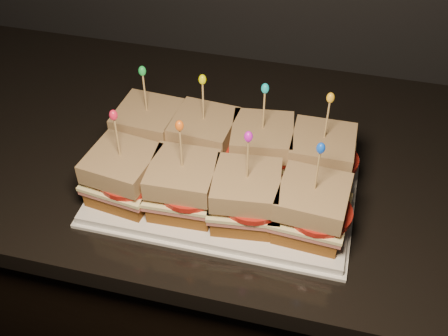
# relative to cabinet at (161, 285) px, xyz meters

# --- Properties ---
(cabinet) EXTENTS (2.55, 0.59, 0.87)m
(cabinet) POSITION_rel_cabinet_xyz_m (0.00, 0.00, 0.00)
(cabinet) COLOR black
(cabinet) RESTS_ON ground
(granite_slab) EXTENTS (2.59, 0.63, 0.04)m
(granite_slab) POSITION_rel_cabinet_xyz_m (0.00, 0.00, 0.45)
(granite_slab) COLOR black
(granite_slab) RESTS_ON cabinet
(platter) EXTENTS (0.41, 0.25, 0.02)m
(platter) POSITION_rel_cabinet_xyz_m (0.18, -0.11, 0.48)
(platter) COLOR white
(platter) RESTS_ON granite_slab
(platter_rim) EXTENTS (0.42, 0.26, 0.01)m
(platter_rim) POSITION_rel_cabinet_xyz_m (0.18, -0.11, 0.47)
(platter_rim) COLOR white
(platter_rim) RESTS_ON granite_slab
(sandwich_0_bread_bot) EXTENTS (0.10, 0.10, 0.03)m
(sandwich_0_bread_bot) POSITION_rel_cabinet_xyz_m (0.04, -0.05, 0.50)
(sandwich_0_bread_bot) COLOR #57300E
(sandwich_0_bread_bot) RESTS_ON platter
(sandwich_0_ham) EXTENTS (0.11, 0.11, 0.01)m
(sandwich_0_ham) POSITION_rel_cabinet_xyz_m (0.04, -0.05, 0.52)
(sandwich_0_ham) COLOR #BA5D54
(sandwich_0_ham) RESTS_ON sandwich_0_bread_bot
(sandwich_0_cheese) EXTENTS (0.11, 0.11, 0.01)m
(sandwich_0_cheese) POSITION_rel_cabinet_xyz_m (0.04, -0.05, 0.52)
(sandwich_0_cheese) COLOR #FFF5A9
(sandwich_0_cheese) RESTS_ON sandwich_0_ham
(sandwich_0_tomato) EXTENTS (0.10, 0.10, 0.01)m
(sandwich_0_tomato) POSITION_rel_cabinet_xyz_m (0.05, -0.06, 0.53)
(sandwich_0_tomato) COLOR #B51E14
(sandwich_0_tomato) RESTS_ON sandwich_0_cheese
(sandwich_0_bread_top) EXTENTS (0.10, 0.10, 0.03)m
(sandwich_0_bread_top) POSITION_rel_cabinet_xyz_m (0.04, -0.05, 0.55)
(sandwich_0_bread_top) COLOR #552D10
(sandwich_0_bread_top) RESTS_ON sandwich_0_tomato
(sandwich_0_pick) EXTENTS (0.00, 0.00, 0.09)m
(sandwich_0_pick) POSITION_rel_cabinet_xyz_m (0.04, -0.05, 0.60)
(sandwich_0_pick) COLOR tan
(sandwich_0_pick) RESTS_ON sandwich_0_bread_top
(sandwich_0_frill) EXTENTS (0.01, 0.01, 0.02)m
(sandwich_0_frill) POSITION_rel_cabinet_xyz_m (0.04, -0.05, 0.64)
(sandwich_0_frill) COLOR green
(sandwich_0_frill) RESTS_ON sandwich_0_pick
(sandwich_1_bread_bot) EXTENTS (0.10, 0.10, 0.03)m
(sandwich_1_bread_bot) POSITION_rel_cabinet_xyz_m (0.14, -0.05, 0.50)
(sandwich_1_bread_bot) COLOR #57300E
(sandwich_1_bread_bot) RESTS_ON platter
(sandwich_1_ham) EXTENTS (0.11, 0.11, 0.01)m
(sandwich_1_ham) POSITION_rel_cabinet_xyz_m (0.14, -0.05, 0.52)
(sandwich_1_ham) COLOR #BA5D54
(sandwich_1_ham) RESTS_ON sandwich_1_bread_bot
(sandwich_1_cheese) EXTENTS (0.11, 0.11, 0.01)m
(sandwich_1_cheese) POSITION_rel_cabinet_xyz_m (0.14, -0.05, 0.52)
(sandwich_1_cheese) COLOR #FFF5A9
(sandwich_1_cheese) RESTS_ON sandwich_1_ham
(sandwich_1_tomato) EXTENTS (0.10, 0.10, 0.01)m
(sandwich_1_tomato) POSITION_rel_cabinet_xyz_m (0.15, -0.06, 0.53)
(sandwich_1_tomato) COLOR #B51E14
(sandwich_1_tomato) RESTS_ON sandwich_1_cheese
(sandwich_1_bread_top) EXTENTS (0.10, 0.10, 0.03)m
(sandwich_1_bread_top) POSITION_rel_cabinet_xyz_m (0.14, -0.05, 0.55)
(sandwich_1_bread_top) COLOR #552D10
(sandwich_1_bread_top) RESTS_ON sandwich_1_tomato
(sandwich_1_pick) EXTENTS (0.00, 0.00, 0.09)m
(sandwich_1_pick) POSITION_rel_cabinet_xyz_m (0.14, -0.05, 0.60)
(sandwich_1_pick) COLOR tan
(sandwich_1_pick) RESTS_ON sandwich_1_bread_top
(sandwich_1_frill) EXTENTS (0.01, 0.01, 0.02)m
(sandwich_1_frill) POSITION_rel_cabinet_xyz_m (0.14, -0.05, 0.64)
(sandwich_1_frill) COLOR #E2E603
(sandwich_1_frill) RESTS_ON sandwich_1_pick
(sandwich_2_bread_bot) EXTENTS (0.11, 0.11, 0.03)m
(sandwich_2_bread_bot) POSITION_rel_cabinet_xyz_m (0.23, -0.05, 0.50)
(sandwich_2_bread_bot) COLOR #57300E
(sandwich_2_bread_bot) RESTS_ON platter
(sandwich_2_ham) EXTENTS (0.12, 0.11, 0.01)m
(sandwich_2_ham) POSITION_rel_cabinet_xyz_m (0.23, -0.05, 0.52)
(sandwich_2_ham) COLOR #BA5D54
(sandwich_2_ham) RESTS_ON sandwich_2_bread_bot
(sandwich_2_cheese) EXTENTS (0.12, 0.12, 0.01)m
(sandwich_2_cheese) POSITION_rel_cabinet_xyz_m (0.23, -0.05, 0.52)
(sandwich_2_cheese) COLOR #FFF5A9
(sandwich_2_cheese) RESTS_ON sandwich_2_ham
(sandwich_2_tomato) EXTENTS (0.10, 0.10, 0.01)m
(sandwich_2_tomato) POSITION_rel_cabinet_xyz_m (0.24, -0.06, 0.53)
(sandwich_2_tomato) COLOR #B51E14
(sandwich_2_tomato) RESTS_ON sandwich_2_cheese
(sandwich_2_bread_top) EXTENTS (0.11, 0.11, 0.03)m
(sandwich_2_bread_top) POSITION_rel_cabinet_xyz_m (0.23, -0.05, 0.55)
(sandwich_2_bread_top) COLOR #552D10
(sandwich_2_bread_top) RESTS_ON sandwich_2_tomato
(sandwich_2_pick) EXTENTS (0.00, 0.00, 0.09)m
(sandwich_2_pick) POSITION_rel_cabinet_xyz_m (0.23, -0.05, 0.60)
(sandwich_2_pick) COLOR tan
(sandwich_2_pick) RESTS_ON sandwich_2_bread_top
(sandwich_2_frill) EXTENTS (0.01, 0.01, 0.02)m
(sandwich_2_frill) POSITION_rel_cabinet_xyz_m (0.23, -0.05, 0.64)
(sandwich_2_frill) COLOR #11B8C1
(sandwich_2_frill) RESTS_ON sandwich_2_pick
(sandwich_3_bread_bot) EXTENTS (0.10, 0.10, 0.03)m
(sandwich_3_bread_bot) POSITION_rel_cabinet_xyz_m (0.33, -0.05, 0.50)
(sandwich_3_bread_bot) COLOR #57300E
(sandwich_3_bread_bot) RESTS_ON platter
(sandwich_3_ham) EXTENTS (0.11, 0.10, 0.01)m
(sandwich_3_ham) POSITION_rel_cabinet_xyz_m (0.33, -0.05, 0.52)
(sandwich_3_ham) COLOR #BA5D54
(sandwich_3_ham) RESTS_ON sandwich_3_bread_bot
(sandwich_3_cheese) EXTENTS (0.11, 0.10, 0.01)m
(sandwich_3_cheese) POSITION_rel_cabinet_xyz_m (0.33, -0.05, 0.52)
(sandwich_3_cheese) COLOR #FFF5A9
(sandwich_3_cheese) RESTS_ON sandwich_3_ham
(sandwich_3_tomato) EXTENTS (0.10, 0.10, 0.01)m
(sandwich_3_tomato) POSITION_rel_cabinet_xyz_m (0.34, -0.06, 0.53)
(sandwich_3_tomato) COLOR #B51E14
(sandwich_3_tomato) RESTS_ON sandwich_3_cheese
(sandwich_3_bread_top) EXTENTS (0.10, 0.10, 0.03)m
(sandwich_3_bread_top) POSITION_rel_cabinet_xyz_m (0.33, -0.05, 0.55)
(sandwich_3_bread_top) COLOR #552D10
(sandwich_3_bread_top) RESTS_ON sandwich_3_tomato
(sandwich_3_pick) EXTENTS (0.00, 0.00, 0.09)m
(sandwich_3_pick) POSITION_rel_cabinet_xyz_m (0.33, -0.05, 0.60)
(sandwich_3_pick) COLOR tan
(sandwich_3_pick) RESTS_ON sandwich_3_bread_top
(sandwich_3_frill) EXTENTS (0.01, 0.01, 0.02)m
(sandwich_3_frill) POSITION_rel_cabinet_xyz_m (0.33, -0.05, 0.64)
(sandwich_3_frill) COLOR gold
(sandwich_3_frill) RESTS_ON sandwich_3_pick
(sandwich_4_bread_bot) EXTENTS (0.11, 0.11, 0.03)m
(sandwich_4_bread_bot) POSITION_rel_cabinet_xyz_m (0.04, -0.17, 0.50)
(sandwich_4_bread_bot) COLOR #57300E
(sandwich_4_bread_bot) RESTS_ON platter
(sandwich_4_ham) EXTENTS (0.12, 0.11, 0.01)m
(sandwich_4_ham) POSITION_rel_cabinet_xyz_m (0.04, -0.17, 0.52)
(sandwich_4_ham) COLOR #BA5D54
(sandwich_4_ham) RESTS_ON sandwich_4_bread_bot
(sandwich_4_cheese) EXTENTS (0.12, 0.12, 0.01)m
(sandwich_4_cheese) POSITION_rel_cabinet_xyz_m (0.04, -0.17, 0.52)
(sandwich_4_cheese) COLOR #FFF5A9
(sandwich_4_cheese) RESTS_ON sandwich_4_ham
(sandwich_4_tomato) EXTENTS (0.10, 0.10, 0.01)m
(sandwich_4_tomato) POSITION_rel_cabinet_xyz_m (0.05, -0.17, 0.53)
(sandwich_4_tomato) COLOR #B51E14
(sandwich_4_tomato) RESTS_ON sandwich_4_cheese
(sandwich_4_bread_top) EXTENTS (0.11, 0.11, 0.03)m
(sandwich_4_bread_top) POSITION_rel_cabinet_xyz_m (0.04, -0.17, 0.55)
(sandwich_4_bread_top) COLOR #552D10
(sandwich_4_bread_top) RESTS_ON sandwich_4_tomato
(sandwich_4_pick) EXTENTS (0.00, 0.00, 0.09)m
(sandwich_4_pick) POSITION_rel_cabinet_xyz_m (0.04, -0.17, 0.60)
(sandwich_4_pick) COLOR tan
(sandwich_4_pick) RESTS_ON sandwich_4_bread_top
(sandwich_4_frill) EXTENTS (0.01, 0.01, 0.02)m
(sandwich_4_frill) POSITION_rel_cabinet_xyz_m (0.04, -0.17, 0.64)
(sandwich_4_frill) COLOR red
(sandwich_4_frill) RESTS_ON sandwich_4_pick
(sandwich_5_bread_bot) EXTENTS (0.10, 0.10, 0.03)m
(sandwich_5_bread_bot) POSITION_rel_cabinet_xyz_m (0.14, -0.17, 0.50)
(sandwich_5_bread_bot) COLOR #57300E
(sandwich_5_bread_bot) RESTS_ON platter
(sandwich_5_ham) EXTENTS (0.11, 0.11, 0.01)m
(sandwich_5_ham) POSITION_rel_cabinet_xyz_m (0.14, -0.17, 0.52)
(sandwich_5_ham) COLOR #BA5D54
(sandwich_5_ham) RESTS_ON sandwich_5_bread_bot
(sandwich_5_cheese) EXTENTS (0.11, 0.11, 0.01)m
(sandwich_5_cheese) POSITION_rel_cabinet_xyz_m (0.14, -0.17, 0.52)
(sandwich_5_cheese) COLOR #FFF5A9
(sandwich_5_cheese) RESTS_ON sandwich_5_ham
(sandwich_5_tomato) EXTENTS (0.10, 0.10, 0.01)m
(sandwich_5_tomato) POSITION_rel_cabinet_xyz_m (0.15, -0.17, 0.53)
(sandwich_5_tomato) COLOR #B51E14
(sandwich_5_tomato) RESTS_ON sandwich_5_cheese
(sandwich_5_bread_top) EXTENTS (0.10, 0.10, 0.03)m
(sandwich_5_bread_top) POSITION_rel_cabinet_xyz_m (0.14, -0.17, 0.55)
(sandwich_5_bread_top) COLOR #552D10
(sandwich_5_bread_top) RESTS_ON sandwich_5_tomato
(sandwich_5_pick) EXTENTS (0.00, 0.00, 0.09)m
(sandwich_5_pick) POSITION_rel_cabinet_xyz_m (0.14, -0.17, 0.60)
(sandwich_5_pick) COLOR tan
(sandwich_5_pick) RESTS_ON sandwich_5_bread_top
(sandwich_5_frill) EXTENTS (0.01, 0.01, 0.02)m
(sandwich_5_frill) POSITION_rel_cabinet_xyz_m (0.14, -0.17, 0.64)
(sandwich_5_frill) COLOR orange
(sandwich_5_frill) RESTS_ON sandwich_5_pick
(sandwich_6_bread_bot) EXTENTS (0.11, 0.11, 0.03)m
(sandwich_6_bread_bot) POSITION_rel_cabinet_xyz_m (0.23, -0.17, 0.50)
(sandwich_6_bread_bot) COLOR #57300E
(sandwich_6_bread_bot) RESTS_ON platter
(sandwich_6_ham) EXTENTS (0.12, 0.11, 0.01)m
(sandwich_6_ham) POSITION_rel_cabinet_xyz_m (0.23, -0.17, 0.52)
(sandwich_6_ham) COLOR #BA5D54
(sandwich_6_ham) RESTS_ON sandwich_6_bread_bot
(sandwich_6_cheese) EXTENTS (0.12, 0.11, 0.01)m
(sandwich_6_cheese) POSITION_rel_cabinet_xyz_m (0.23, -0.17, 0.52)
(sandwich_6_cheese) COLOR #FFF5A9
(sandwich_6_cheese) RESTS_ON sandwich_6_ham
(sandwich_6_tomato) EXTENTS (0.10, 0.10, 0.01)m
(sandwich_6_tomato) POSITION_rel_cabinet_xyz_m (0.24, -0.17, 0.53)
(sandwich_6_tomato) COLOR #B51E14
(sandwich_6_tomato) RESTS_ON sandwich_6_cheese
(sandwich_6_bread_top) EXTENTS (0.11, 0.11, 0.03)m
(sandwich_6_bread_top) POSITION_rel_cabinet_xyz_m (0.23, -0.17, 0.55)
(sandwich_6_bread_top) COLOR #552D10
(sandwich_6_bread_top) RESTS_ON sandwich_6_tomato
(sandwich_6_pick) EXTENTS (0.00, 0.00, 0.09)m
(sandwich_6_pick) POSITION_rel_cabinet_xyz_m (0.23, -0.17, 0.60)
(sandwich_6_pick) COLOR tan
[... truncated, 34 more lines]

